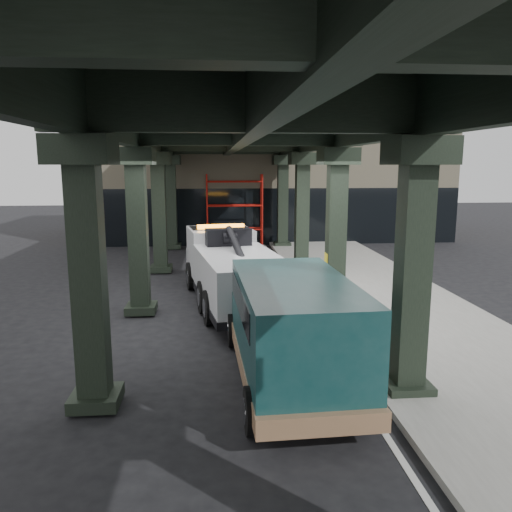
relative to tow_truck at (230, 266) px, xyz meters
name	(u,v)px	position (x,y,z in m)	size (l,w,h in m)	color
ground	(258,332)	(0.63, -2.97, -1.24)	(90.00, 90.00, 0.00)	black
sidewalk	(392,305)	(5.13, -0.97, -1.17)	(5.00, 40.00, 0.15)	gray
lane_stripe	(306,310)	(2.33, -0.97, -1.24)	(0.12, 38.00, 0.01)	silver
viaduct	(238,131)	(0.23, -0.97, 4.22)	(7.40, 32.00, 6.40)	black
building	(261,173)	(2.63, 17.03, 2.76)	(22.00, 10.00, 8.00)	#C6B793
scaffolding	(234,209)	(0.63, 11.67, 0.86)	(3.08, 0.88, 4.00)	red
tow_truck	(230,266)	(0.00, 0.00, 0.00)	(3.31, 8.00, 2.55)	black
towed_van	(291,327)	(1.02, -6.31, 0.00)	(2.49, 5.79, 2.31)	#0F3839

